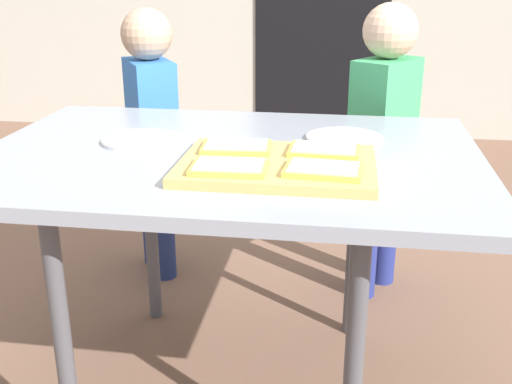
% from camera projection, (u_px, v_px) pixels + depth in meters
% --- Properties ---
extents(ground_plane, '(16.00, 16.00, 0.00)m').
position_uv_depth(ground_plane, '(233.00, 384.00, 1.78)').
color(ground_plane, brown).
extents(dining_table, '(1.24, 0.87, 0.70)m').
position_uv_depth(dining_table, '(229.00, 173.00, 1.56)').
color(dining_table, '#8E94A1').
rests_on(dining_table, ground).
extents(cutting_board, '(0.44, 0.33, 0.02)m').
position_uv_depth(cutting_board, '(277.00, 165.00, 1.39)').
color(cutting_board, tan).
rests_on(cutting_board, dining_table).
extents(pizza_slice_far_right, '(0.17, 0.12, 0.01)m').
position_uv_depth(pizza_slice_far_right, '(324.00, 150.00, 1.44)').
color(pizza_slice_far_right, gold).
rests_on(pizza_slice_far_right, cutting_board).
extents(pizza_slice_far_left, '(0.17, 0.12, 0.01)m').
position_uv_depth(pizza_slice_far_left, '(236.00, 147.00, 1.47)').
color(pizza_slice_far_left, gold).
rests_on(pizza_slice_far_left, cutting_board).
extents(pizza_slice_near_right, '(0.17, 0.12, 0.01)m').
position_uv_depth(pizza_slice_near_right, '(323.00, 169.00, 1.30)').
color(pizza_slice_near_right, gold).
rests_on(pizza_slice_near_right, cutting_board).
extents(pizza_slice_near_left, '(0.17, 0.12, 0.01)m').
position_uv_depth(pizza_slice_near_left, '(229.00, 167.00, 1.32)').
color(pizza_slice_near_left, gold).
rests_on(pizza_slice_near_left, cutting_board).
extents(plate_white_right, '(0.20, 0.20, 0.01)m').
position_uv_depth(plate_white_right, '(344.00, 138.00, 1.63)').
color(plate_white_right, silver).
rests_on(plate_white_right, dining_table).
extents(plate_white_left, '(0.20, 0.20, 0.01)m').
position_uv_depth(plate_white_left, '(141.00, 140.00, 1.61)').
color(plate_white_left, white).
rests_on(plate_white_left, dining_table).
extents(child_left, '(0.25, 0.28, 1.00)m').
position_uv_depth(child_left, '(152.00, 127.00, 2.26)').
color(child_left, navy).
rests_on(child_left, ground).
extents(child_right, '(0.25, 0.28, 1.02)m').
position_uv_depth(child_right, '(383.00, 133.00, 2.11)').
color(child_right, navy).
rests_on(child_right, ground).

